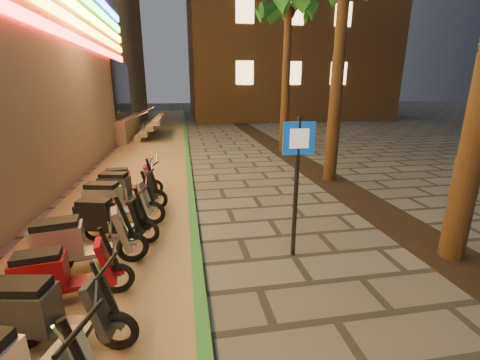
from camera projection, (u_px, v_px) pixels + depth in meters
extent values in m
cube|color=#8C7251|center=(143.00, 166.00, 12.30)|extent=(3.40, 60.00, 0.01)
cube|color=#2A712F|center=(188.00, 163.00, 12.57)|extent=(0.18, 60.00, 0.10)
cube|color=black|center=(361.00, 200.00, 8.60)|extent=(1.20, 40.00, 0.02)
cube|color=black|center=(122.00, 89.00, 18.77)|extent=(0.08, 5.00, 3.00)
cube|color=gray|center=(90.00, 128.00, 19.05)|extent=(5.00, 6.00, 1.20)
cube|color=#FF1414|center=(17.00, 12.00, 6.95)|extent=(0.06, 26.00, 0.28)
cube|color=gray|center=(143.00, 134.00, 19.67)|extent=(0.35, 5.00, 0.30)
cube|color=gray|center=(148.00, 129.00, 19.65)|extent=(0.35, 5.00, 0.30)
cube|color=gray|center=(154.00, 124.00, 19.62)|extent=(0.35, 5.00, 0.30)
cube|color=gray|center=(159.00, 119.00, 19.60)|extent=(0.35, 5.00, 0.30)
cylinder|color=silver|center=(129.00, 119.00, 17.41)|extent=(2.09, 0.06, 0.81)
cylinder|color=silver|center=(139.00, 113.00, 21.19)|extent=(2.09, 0.06, 0.81)
cube|color=#FFD78C|center=(245.00, 73.00, 25.49)|extent=(1.40, 0.06, 1.80)
cube|color=#FFD78C|center=(293.00, 73.00, 26.15)|extent=(1.40, 0.06, 1.80)
cube|color=#FFD78C|center=(339.00, 74.00, 26.81)|extent=(1.40, 0.06, 1.80)
cube|color=#FFD78C|center=(245.00, 10.00, 24.23)|extent=(1.40, 0.06, 1.80)
cube|color=#FFD78C|center=(296.00, 12.00, 24.89)|extent=(1.40, 0.06, 1.80)
cube|color=#FFD78C|center=(343.00, 14.00, 25.55)|extent=(1.40, 0.06, 1.80)
cylinder|color=#472D19|center=(336.00, 90.00, 9.69)|extent=(0.40, 0.40, 5.70)
cylinder|color=#472D19|center=(286.00, 86.00, 14.39)|extent=(0.40, 0.40, 5.95)
sphere|color=#472D19|center=(288.00, 13.00, 13.55)|extent=(0.56, 0.56, 0.56)
cone|color=#1C5219|center=(309.00, 2.00, 13.57)|extent=(0.60, 1.93, 1.52)
cone|color=#1C5219|center=(300.00, 5.00, 14.08)|extent=(1.70, 1.86, 1.52)
cone|color=#1C5219|center=(286.00, 6.00, 14.28)|extent=(2.00, 0.93, 1.52)
cone|color=#1C5219|center=(274.00, 5.00, 14.08)|extent=(1.97, 1.48, 1.52)
cone|color=#1C5219|center=(268.00, 2.00, 13.58)|extent=(1.22, 2.02, 1.52)
cylinder|color=black|center=(296.00, 190.00, 5.50)|extent=(0.08, 0.08, 2.48)
cube|color=#0D46B3|center=(299.00, 138.00, 5.23)|extent=(0.55, 0.03, 0.54)
cube|color=white|center=(299.00, 139.00, 5.21)|extent=(0.32, 0.02, 0.32)
cylinder|color=black|center=(81.00, 360.00, 2.56)|extent=(0.30, 0.15, 0.78)
cylinder|color=black|center=(81.00, 326.00, 2.46)|extent=(0.22, 0.60, 0.05)
torus|color=black|center=(21.00, 330.00, 3.67)|extent=(0.52, 0.19, 0.51)
cylinder|color=silver|center=(21.00, 330.00, 3.67)|extent=(0.15, 0.12, 0.14)
torus|color=black|center=(117.00, 331.00, 3.67)|extent=(0.52, 0.19, 0.51)
cylinder|color=silver|center=(117.00, 331.00, 3.67)|extent=(0.15, 0.12, 0.14)
cube|color=#292B2F|center=(68.00, 328.00, 3.66)|extent=(0.59, 0.42, 0.08)
cube|color=#292B2F|center=(23.00, 309.00, 3.59)|extent=(0.74, 0.49, 0.49)
cube|color=black|center=(19.00, 287.00, 3.51)|extent=(0.66, 0.42, 0.12)
cube|color=#292B2F|center=(102.00, 306.00, 3.58)|extent=(0.33, 0.43, 0.69)
cylinder|color=black|center=(106.00, 291.00, 3.52)|extent=(0.28, 0.11, 0.73)
cylinder|color=black|center=(107.00, 265.00, 3.43)|extent=(0.14, 0.57, 0.04)
cube|color=#292B2F|center=(116.00, 322.00, 3.64)|extent=(0.24, 0.17, 0.06)
torus|color=black|center=(38.00, 292.00, 4.38)|extent=(0.49, 0.16, 0.48)
cylinder|color=silver|center=(38.00, 292.00, 4.38)|extent=(0.14, 0.11, 0.13)
torus|color=black|center=(118.00, 278.00, 4.70)|extent=(0.49, 0.16, 0.48)
cylinder|color=silver|center=(118.00, 278.00, 4.70)|extent=(0.14, 0.11, 0.13)
cube|color=maroon|center=(78.00, 283.00, 4.52)|extent=(0.55, 0.39, 0.07)
cube|color=maroon|center=(40.00, 274.00, 4.32)|extent=(0.69, 0.45, 0.46)
cube|color=black|center=(37.00, 256.00, 4.25)|extent=(0.61, 0.38, 0.11)
cube|color=maroon|center=(106.00, 261.00, 4.57)|extent=(0.30, 0.40, 0.65)
cylinder|color=black|center=(109.00, 248.00, 4.54)|extent=(0.26, 0.10, 0.68)
cylinder|color=black|center=(111.00, 229.00, 4.47)|extent=(0.12, 0.54, 0.04)
cube|color=maroon|center=(117.00, 272.00, 4.66)|extent=(0.22, 0.16, 0.06)
torus|color=black|center=(55.00, 260.00, 5.12)|extent=(0.56, 0.21, 0.55)
cylinder|color=silver|center=(55.00, 260.00, 5.12)|extent=(0.17, 0.13, 0.15)
torus|color=black|center=(133.00, 247.00, 5.53)|extent=(0.56, 0.21, 0.55)
cylinder|color=silver|center=(133.00, 247.00, 5.53)|extent=(0.17, 0.13, 0.15)
cube|color=#ABACB4|center=(95.00, 251.00, 5.31)|extent=(0.64, 0.46, 0.08)
cube|color=#ABACB4|center=(58.00, 242.00, 5.06)|extent=(0.80, 0.54, 0.53)
cube|color=black|center=(55.00, 224.00, 4.97)|extent=(0.71, 0.46, 0.13)
cube|color=#ABACB4|center=(122.00, 230.00, 5.37)|extent=(0.36, 0.47, 0.74)
cylinder|color=black|center=(125.00, 217.00, 5.34)|extent=(0.30, 0.13, 0.78)
cylinder|color=black|center=(126.00, 198.00, 5.26)|extent=(0.16, 0.61, 0.05)
cube|color=#ABACB4|center=(132.00, 241.00, 5.49)|extent=(0.26, 0.19, 0.06)
torus|color=black|center=(94.00, 229.00, 6.29)|extent=(0.51, 0.22, 0.50)
cylinder|color=silver|center=(94.00, 229.00, 6.29)|extent=(0.15, 0.13, 0.13)
torus|color=black|center=(147.00, 231.00, 6.20)|extent=(0.51, 0.22, 0.50)
cylinder|color=silver|center=(147.00, 231.00, 6.20)|extent=(0.15, 0.13, 0.13)
cube|color=black|center=(119.00, 228.00, 6.24)|extent=(0.60, 0.45, 0.08)
cube|color=black|center=(96.00, 216.00, 6.21)|extent=(0.74, 0.52, 0.48)
cube|color=black|center=(94.00, 203.00, 6.13)|extent=(0.66, 0.45, 0.12)
cube|color=black|center=(139.00, 215.00, 6.12)|extent=(0.35, 0.44, 0.68)
cylinder|color=black|center=(141.00, 206.00, 6.06)|extent=(0.27, 0.13, 0.71)
cylinder|color=black|center=(142.00, 191.00, 5.97)|extent=(0.18, 0.55, 0.04)
cube|color=black|center=(147.00, 226.00, 6.17)|extent=(0.24, 0.18, 0.06)
torus|color=black|center=(101.00, 212.00, 7.10)|extent=(0.56, 0.22, 0.55)
cylinder|color=silver|center=(101.00, 212.00, 7.10)|extent=(0.17, 0.13, 0.15)
torus|color=black|center=(153.00, 213.00, 7.06)|extent=(0.56, 0.22, 0.55)
cylinder|color=silver|center=(153.00, 213.00, 7.06)|extent=(0.17, 0.13, 0.15)
cube|color=silver|center=(126.00, 211.00, 7.07)|extent=(0.64, 0.47, 0.08)
cube|color=silver|center=(103.00, 199.00, 7.01)|extent=(0.80, 0.54, 0.52)
cube|color=black|center=(101.00, 186.00, 6.93)|extent=(0.71, 0.46, 0.13)
cube|color=silver|center=(145.00, 197.00, 6.96)|extent=(0.36, 0.47, 0.74)
cylinder|color=black|center=(148.00, 188.00, 6.90)|extent=(0.30, 0.13, 0.78)
cylinder|color=black|center=(149.00, 173.00, 6.81)|extent=(0.17, 0.60, 0.05)
cube|color=silver|center=(153.00, 207.00, 7.02)|extent=(0.26, 0.19, 0.06)
torus|color=black|center=(113.00, 198.00, 8.02)|extent=(0.54, 0.23, 0.53)
cylinder|color=silver|center=(113.00, 198.00, 8.02)|extent=(0.16, 0.13, 0.14)
torus|color=black|center=(157.00, 199.00, 7.94)|extent=(0.54, 0.23, 0.53)
cylinder|color=silver|center=(157.00, 199.00, 7.94)|extent=(0.16, 0.13, 0.14)
cube|color=#292C2F|center=(134.00, 197.00, 7.97)|extent=(0.63, 0.47, 0.08)
cube|color=#292C2F|center=(115.00, 187.00, 7.93)|extent=(0.78, 0.55, 0.51)
cube|color=black|center=(113.00, 175.00, 7.85)|extent=(0.69, 0.47, 0.12)
cube|color=#292C2F|center=(151.00, 186.00, 7.85)|extent=(0.36, 0.46, 0.71)
cylinder|color=black|center=(153.00, 178.00, 7.79)|extent=(0.29, 0.14, 0.75)
cylinder|color=black|center=(154.00, 165.00, 7.70)|extent=(0.19, 0.58, 0.04)
cube|color=#292C2F|center=(157.00, 194.00, 7.90)|extent=(0.25, 0.19, 0.06)
torus|color=black|center=(116.00, 190.00, 8.73)|extent=(0.48, 0.10, 0.48)
cylinder|color=silver|center=(116.00, 190.00, 8.73)|extent=(0.13, 0.10, 0.13)
torus|color=black|center=(155.00, 187.00, 8.93)|extent=(0.48, 0.10, 0.48)
cylinder|color=silver|center=(155.00, 187.00, 8.93)|extent=(0.13, 0.10, 0.13)
cube|color=maroon|center=(135.00, 187.00, 8.82)|extent=(0.51, 0.33, 0.07)
cube|color=maroon|center=(117.00, 180.00, 8.67)|extent=(0.65, 0.37, 0.46)
cube|color=black|center=(116.00, 171.00, 8.60)|extent=(0.58, 0.31, 0.11)
cube|color=maroon|center=(149.00, 177.00, 8.82)|extent=(0.25, 0.37, 0.65)
cylinder|color=black|center=(151.00, 170.00, 8.78)|extent=(0.25, 0.07, 0.68)
cylinder|color=black|center=(152.00, 160.00, 8.71)|extent=(0.05, 0.53, 0.04)
cube|color=maroon|center=(154.00, 184.00, 8.90)|extent=(0.21, 0.13, 0.06)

